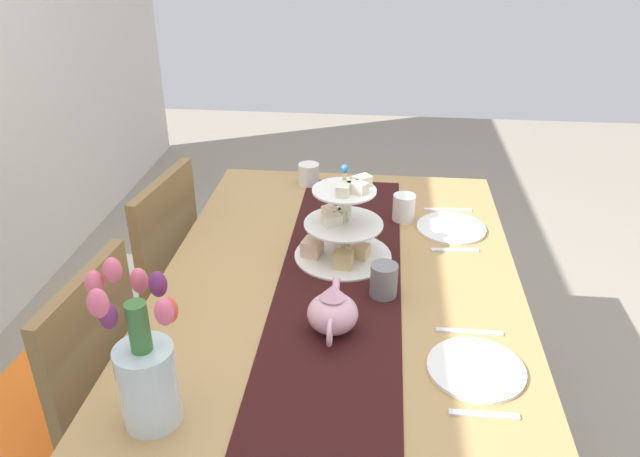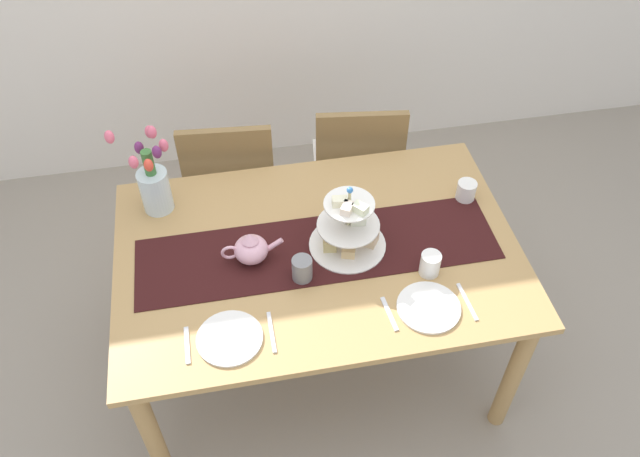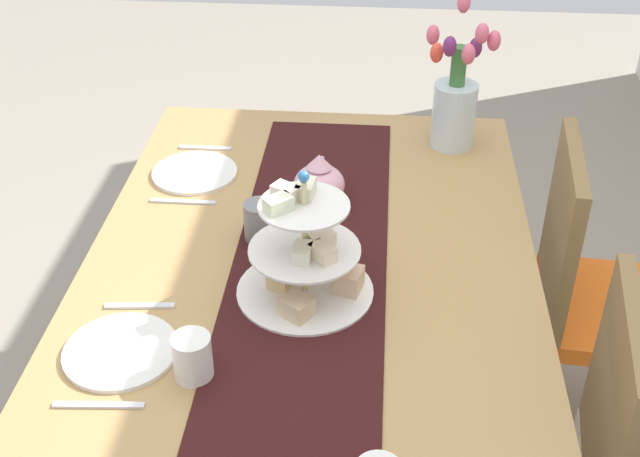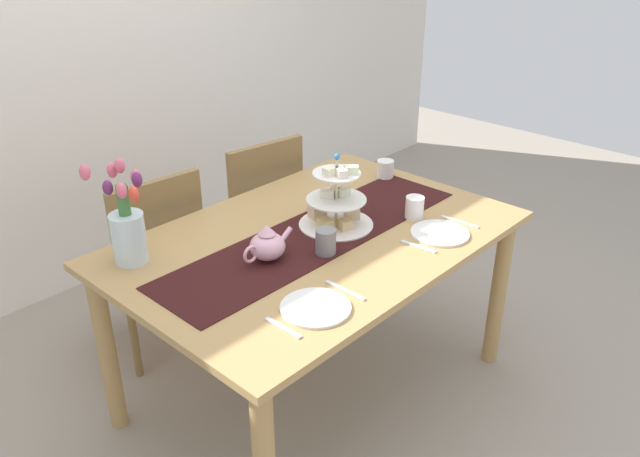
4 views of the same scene
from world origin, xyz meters
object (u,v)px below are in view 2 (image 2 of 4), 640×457
Objects in this scene: tiered_cake_stand at (348,228)px; cream_jug at (466,191)px; dining_table at (318,267)px; chair_right at (357,166)px; chair_left at (232,182)px; dinner_plate_right at (429,307)px; mug_grey at (302,269)px; knife_right at (467,302)px; dinner_plate_left at (230,338)px; fork_right at (389,314)px; tulip_vase at (153,182)px; fork_left at (187,345)px; knife_left at (272,332)px; teapot at (251,249)px; mug_white_text at (430,264)px.

tiered_cake_stand is 3.58× the size of cream_jug.
dining_table is 1.72× the size of chair_right.
chair_left reaches higher than dinner_plate_right.
dining_table is 16.45× the size of mug_grey.
chair_left reaches higher than knife_right.
tiered_cake_stand reaches higher than dinner_plate_left.
fork_right is 1.58× the size of mug_grey.
cream_jug is at bearing -31.35° from chair_left.
tulip_vase reaches higher than dinner_plate_right.
fork_right is at bearing -61.07° from dining_table.
knife_left is at bearing 0.00° from fork_left.
tiered_cake_stand reaches higher than teapot.
tulip_vase is at bearing 171.78° from cream_jug.
dining_table is at bearing 118.93° from fork_right.
knife_left is at bearing -165.46° from mug_white_text.
dinner_plate_right is (-0.32, -0.52, -0.04)m from cream_jug.
dining_table is 18.38× the size of cream_jug.
tiered_cake_stand is (0.12, 0.00, 0.20)m from dining_table.
fork_right is (0.71, 0.00, 0.00)m from fork_left.
knife_right is (0.29, 0.00, 0.00)m from fork_right.
mug_grey is 0.48m from mug_white_text.
chair_right is (0.34, 0.75, -0.16)m from dining_table.
fork_right is at bearing -97.46° from chair_right.
knife_left is at bearing -117.22° from chair_right.
tulip_vase is at bearing 149.61° from dining_table.
dinner_plate_left is at bearing -168.14° from mug_white_text.
chair_right is 0.73m from cream_jug.
tiered_cake_stand is 0.73m from fork_left.
knife_left is 1.00× the size of knife_right.
teapot is at bearing -87.28° from chair_left.
fork_right is (-0.46, -0.52, -0.04)m from cream_jug.
dining_table is 0.63m from fork_left.
mug_grey reaches higher than dinner_plate_left.
chair_left reaches higher than cream_jug.
cream_jug is 0.70m from fork_right.
dinner_plate_left is (-0.49, -0.35, -0.09)m from tiered_cake_stand.
teapot is 0.69m from dinner_plate_right.
teapot is (-0.38, -0.00, -0.03)m from tiered_cake_stand.
chair_left is 6.07× the size of fork_right.
chair_left is 5.35× the size of knife_left.
dining_table is 0.74m from tulip_vase.
tiered_cake_stand reaches higher than fork_left.
fork_right is at bearing 0.00° from fork_left.
fork_right is 0.26m from mug_white_text.
knife_right is at bearing -44.01° from tiered_cake_stand.
tiered_cake_stand is 0.61m from dinner_plate_left.
tulip_vase is 4.27× the size of mug_white_text.
chair_left is 3.96× the size of dinner_plate_right.
dinner_plate_right reaches higher than dining_table.
tulip_vase is 4.77× the size of cream_jug.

